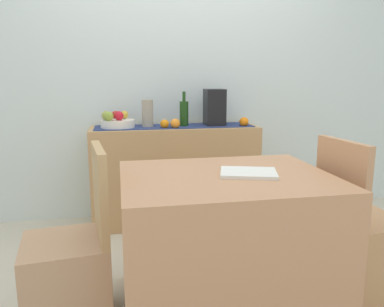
{
  "coord_description": "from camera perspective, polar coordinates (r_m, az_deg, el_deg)",
  "views": [
    {
      "loc": [
        -0.53,
        -2.21,
        1.23
      ],
      "look_at": [
        -0.03,
        0.38,
        0.7
      ],
      "focal_mm": 35.96,
      "sensor_mm": 36.0,
      "label": 1
    }
  ],
  "objects": [
    {
      "name": "apple_rear",
      "position": [
        3.1,
        -10.78,
        5.52
      ],
      "size": [
        0.07,
        0.07,
        0.07
      ],
      "primitive_type": "sphere",
      "color": "red",
      "rests_on": "fruit_bowl"
    },
    {
      "name": "wine_bottle",
      "position": [
        3.19,
        -1.19,
        6.01
      ],
      "size": [
        0.07,
        0.07,
        0.29
      ],
      "color": "#1C4115",
      "rests_on": "sideboard_console"
    },
    {
      "name": "dining_table",
      "position": [
        2.08,
        5.03,
        -13.04
      ],
      "size": [
        1.06,
        0.85,
        0.74
      ],
      "primitive_type": "cube",
      "color": "tan",
      "rests_on": "ground"
    },
    {
      "name": "orange_loose_mid",
      "position": [
        3.23,
        7.71,
        4.7
      ],
      "size": [
        0.08,
        0.08,
        0.08
      ],
      "primitive_type": "sphere",
      "color": "orange",
      "rests_on": "sideboard_console"
    },
    {
      "name": "orange_loose_near_bowl",
      "position": [
        3.09,
        -4.09,
        4.4
      ],
      "size": [
        0.07,
        0.07,
        0.07
      ],
      "primitive_type": "sphere",
      "color": "orange",
      "rests_on": "sideboard_console"
    },
    {
      "name": "open_book",
      "position": [
        1.97,
        8.37,
        -2.86
      ],
      "size": [
        0.33,
        0.28,
        0.02
      ],
      "primitive_type": "cube",
      "rotation": [
        0.0,
        0.0,
        -0.29
      ],
      "color": "white",
      "rests_on": "dining_table"
    },
    {
      "name": "sideboard_console",
      "position": [
        3.27,
        -2.54,
        -3.13
      ],
      "size": [
        1.38,
        0.42,
        0.82
      ],
      "primitive_type": "cube",
      "color": "tan",
      "rests_on": "ground"
    },
    {
      "name": "coffee_maker",
      "position": [
        3.24,
        3.35,
        6.82
      ],
      "size": [
        0.16,
        0.18,
        0.31
      ],
      "primitive_type": "cube",
      "color": "black",
      "rests_on": "sideboard_console"
    },
    {
      "name": "ceramic_vase",
      "position": [
        3.16,
        -6.61,
        5.92
      ],
      "size": [
        0.09,
        0.09,
        0.23
      ],
      "primitive_type": "cylinder",
      "color": "#A39A86",
      "rests_on": "sideboard_console"
    },
    {
      "name": "fruit_bowl",
      "position": [
        3.16,
        -10.95,
        4.39
      ],
      "size": [
        0.27,
        0.27,
        0.06
      ],
      "primitive_type": "cylinder",
      "color": "white",
      "rests_on": "table_runner"
    },
    {
      "name": "ground_plane",
      "position": [
        2.59,
        2.31,
        -17.19
      ],
      "size": [
        6.4,
        6.4,
        0.02
      ],
      "primitive_type": "cube",
      "color": "beige",
      "rests_on": "ground"
    },
    {
      "name": "table_runner",
      "position": [
        3.19,
        -2.61,
        4.06
      ],
      "size": [
        1.3,
        0.32,
        0.01
      ],
      "primitive_type": "cube",
      "color": "navy",
      "rests_on": "sideboard_console"
    },
    {
      "name": "apple_left",
      "position": [
        3.16,
        -12.62,
        5.53
      ],
      "size": [
        0.07,
        0.07,
        0.07
      ],
      "primitive_type": "sphere",
      "color": "#979E44",
      "rests_on": "fruit_bowl"
    },
    {
      "name": "room_wall_rear",
      "position": [
        3.44,
        -2.13,
        13.38
      ],
      "size": [
        6.4,
        0.06,
        2.7
      ],
      "primitive_type": "cube",
      "color": "silver",
      "rests_on": "ground"
    },
    {
      "name": "apple_right",
      "position": [
        3.24,
        -11.29,
        5.66
      ],
      "size": [
        0.06,
        0.06,
        0.06
      ],
      "primitive_type": "sphere",
      "color": "#B12A1E",
      "rests_on": "fruit_bowl"
    },
    {
      "name": "apple_center",
      "position": [
        3.09,
        -12.23,
        5.43
      ],
      "size": [
        0.07,
        0.07,
        0.07
      ],
      "primitive_type": "sphere",
      "color": "#8DA43B",
      "rests_on": "fruit_bowl"
    },
    {
      "name": "chair_by_corner",
      "position": [
        2.45,
        23.65,
        -12.81
      ],
      "size": [
        0.44,
        0.44,
        0.9
      ],
      "color": "tan",
      "rests_on": "ground"
    },
    {
      "name": "apple_front",
      "position": [
        3.22,
        -10.0,
        5.68
      ],
      "size": [
        0.07,
        0.07,
        0.07
      ],
      "primitive_type": "sphere",
      "color": "gold",
      "rests_on": "fruit_bowl"
    },
    {
      "name": "orange_loose_far",
      "position": [
        3.08,
        -2.49,
        4.46
      ],
      "size": [
        0.08,
        0.08,
        0.08
      ],
      "primitive_type": "sphere",
      "color": "orange",
      "rests_on": "sideboard_console"
    },
    {
      "name": "chair_near_window",
      "position": [
        2.08,
        -17.62,
        -16.82
      ],
      "size": [
        0.45,
        0.45,
        0.9
      ],
      "color": "tan",
      "rests_on": "ground"
    }
  ]
}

